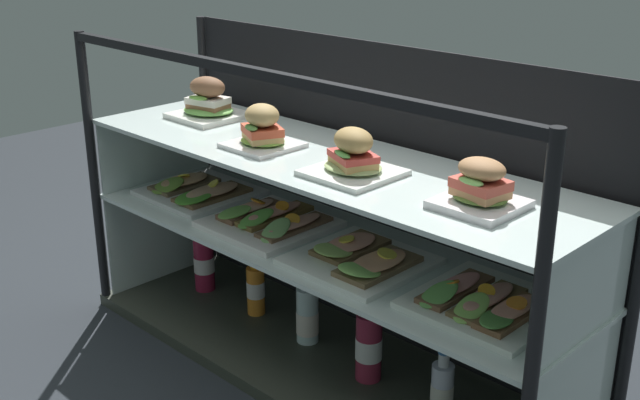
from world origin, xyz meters
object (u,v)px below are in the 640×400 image
Objects in this scene: plated_roll_sandwich_center at (262,130)px; open_sandwich_tray_far_left at (198,190)px; plated_roll_sandwich_right_of_center at (208,104)px; plated_roll_sandwich_far_left at (353,158)px; open_sandwich_tray_near_left_corner at (269,220)px; open_sandwich_tray_far_right at (485,303)px; juice_bottle_tucked_behind at (256,288)px; juice_bottle_front_right_end at (204,261)px; juice_bottle_back_center at (442,389)px; juice_bottle_front_middle at (307,314)px; juice_bottle_front_fourth at (369,345)px; open_sandwich_tray_mid_right at (360,259)px; plated_roll_sandwich_near_right_corner at (480,189)px.

plated_roll_sandwich_center is 0.55× the size of open_sandwich_tray_far_left.
plated_roll_sandwich_right_of_center reaches higher than plated_roll_sandwich_center.
plated_roll_sandwich_far_left is 0.64× the size of open_sandwich_tray_far_left.
open_sandwich_tray_near_left_corner is (-0.02, 0.03, -0.28)m from plated_roll_sandwich_center.
open_sandwich_tray_far_right is 0.91m from juice_bottle_tucked_behind.
juice_bottle_front_right_end is (-0.41, 0.08, -0.55)m from plated_roll_sandwich_center.
juice_bottle_front_right_end is 1.20× the size of juice_bottle_back_center.
open_sandwich_tray_near_left_corner is at bearing -177.35° from juice_bottle_back_center.
juice_bottle_front_right_end is 0.49m from juice_bottle_front_middle.
juice_bottle_front_fourth is at bearing -2.77° from plated_roll_sandwich_right_of_center.
open_sandwich_tray_far_right is at bearing -0.62° from open_sandwich_tray_far_left.
open_sandwich_tray_far_right is at bearing -11.94° from juice_bottle_back_center.
open_sandwich_tray_near_left_corner is 1.35× the size of juice_bottle_front_fourth.
open_sandwich_tray_mid_right is (0.34, 0.02, -0.28)m from plated_roll_sandwich_center.
open_sandwich_tray_far_left is 1.00× the size of open_sandwich_tray_near_left_corner.
open_sandwich_tray_far_right is at bearing 0.26° from open_sandwich_tray_near_left_corner.
open_sandwich_tray_near_left_corner is at bearing 179.06° from plated_roll_sandwich_near_right_corner.
juice_bottle_front_fourth is (-0.34, 0.04, -0.54)m from plated_roll_sandwich_near_right_corner.
juice_bottle_front_fourth is (0.36, 0.03, -0.27)m from open_sandwich_tray_near_left_corner.
juice_bottle_front_middle is 0.95× the size of juice_bottle_front_fourth.
plated_roll_sandwich_center is 0.69m from juice_bottle_front_right_end.
juice_bottle_back_center is (0.51, -0.03, -0.01)m from juice_bottle_front_middle.
plated_roll_sandwich_center reaches higher than juice_bottle_front_right_end.
open_sandwich_tray_mid_right is at bearing 71.27° from plated_roll_sandwich_far_left.
plated_roll_sandwich_right_of_center reaches higher than juice_bottle_front_right_end.
open_sandwich_tray_mid_right reaches higher than juice_bottle_front_fourth.
plated_roll_sandwich_far_left is 0.76m from open_sandwich_tray_far_left.
open_sandwich_tray_far_right reaches higher than juice_bottle_tucked_behind.
plated_roll_sandwich_far_left is 0.35m from plated_roll_sandwich_near_right_corner.
plated_roll_sandwich_far_left reaches higher than plated_roll_sandwich_near_right_corner.
juice_bottle_front_fourth is at bearing 4.59° from open_sandwich_tray_near_left_corner.
plated_roll_sandwich_near_right_corner reaches higher than open_sandwich_tray_far_left.
juice_bottle_back_center is at bearing -1.37° from juice_bottle_front_right_end.
juice_bottle_front_right_end is at bearing 178.25° from juice_bottle_front_fourth.
plated_roll_sandwich_far_left is 0.62m from juice_bottle_front_middle.
plated_roll_sandwich_center is 0.82m from juice_bottle_back_center.
open_sandwich_tray_far_right is at bearing -4.04° from juice_bottle_front_fourth.
juice_bottle_front_fourth is (0.71, 0.01, -0.27)m from open_sandwich_tray_far_left.
plated_roll_sandwich_near_right_corner is 0.64m from juice_bottle_front_fourth.
plated_roll_sandwich_far_left reaches higher than juice_bottle_front_right_end.
juice_bottle_front_right_end is 0.25m from juice_bottle_tucked_behind.
juice_bottle_front_middle is at bearing 175.42° from open_sandwich_tray_far_right.
open_sandwich_tray_near_left_corner is at bearing 115.81° from plated_roll_sandwich_center.
plated_roll_sandwich_near_right_corner is at bearing -4.08° from plated_roll_sandwich_right_of_center.
juice_bottle_front_fourth reaches higher than juice_bottle_back_center.
plated_roll_sandwich_near_right_corner reaches higher than juice_bottle_front_fourth.
plated_roll_sandwich_far_left is 0.46m from open_sandwich_tray_far_right.
plated_roll_sandwich_far_left is at bearing -6.08° from open_sandwich_tray_near_left_corner.
juice_bottle_tucked_behind is (0.21, 0.05, -0.29)m from open_sandwich_tray_far_left.
open_sandwich_tray_far_left is at bearing -106.64° from plated_roll_sandwich_right_of_center.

